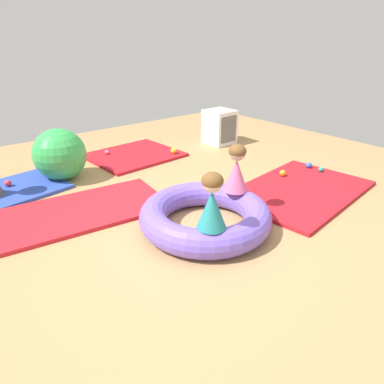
# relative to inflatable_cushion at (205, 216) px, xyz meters

# --- Properties ---
(ground_plane) EXTENTS (8.00, 8.00, 0.00)m
(ground_plane) POSITION_rel_inflatable_cushion_xyz_m (-0.02, 0.14, -0.13)
(ground_plane) COLOR tan
(gym_mat_center_rear) EXTENTS (1.86, 1.12, 0.04)m
(gym_mat_center_rear) POSITION_rel_inflatable_cushion_xyz_m (-0.82, 1.05, -0.11)
(gym_mat_center_rear) COLOR red
(gym_mat_center_rear) RESTS_ON ground
(gym_mat_near_left) EXTENTS (1.33, 1.18, 0.04)m
(gym_mat_near_left) POSITION_rel_inflatable_cushion_xyz_m (0.56, 2.30, -0.11)
(gym_mat_near_left) COLOR #B21923
(gym_mat_near_left) RESTS_ON ground
(gym_mat_far_left) EXTENTS (1.86, 1.34, 0.04)m
(gym_mat_far_left) POSITION_rel_inflatable_cushion_xyz_m (1.41, -0.08, -0.11)
(gym_mat_far_left) COLOR #B21923
(gym_mat_far_left) RESTS_ON ground
(inflatable_cushion) EXTENTS (1.26, 1.26, 0.26)m
(inflatable_cushion) POSITION_rel_inflatable_cushion_xyz_m (0.00, 0.00, 0.00)
(inflatable_cushion) COLOR #7056D1
(inflatable_cushion) RESTS_ON ground
(child_in_teal) EXTENTS (0.30, 0.30, 0.48)m
(child_in_teal) POSITION_rel_inflatable_cushion_xyz_m (-0.25, -0.36, 0.36)
(child_in_teal) COLOR teal
(child_in_teal) RESTS_ON inflatable_cushion
(child_in_pink) EXTENTS (0.26, 0.26, 0.48)m
(child_in_pink) POSITION_rel_inflatable_cushion_xyz_m (0.44, 0.04, 0.36)
(child_in_pink) COLOR #E5608E
(child_in_pink) RESTS_ON inflatable_cushion
(play_ball_yellow) EXTENTS (0.09, 0.09, 0.09)m
(play_ball_yellow) POSITION_rel_inflatable_cushion_xyz_m (1.04, 1.93, -0.04)
(play_ball_yellow) COLOR yellow
(play_ball_yellow) RESTS_ON gym_mat_near_left
(play_ball_orange) EXTENTS (0.08, 0.08, 0.08)m
(play_ball_orange) POSITION_rel_inflatable_cushion_xyz_m (1.59, 0.31, -0.05)
(play_ball_orange) COLOR orange
(play_ball_orange) RESTS_ON gym_mat_far_left
(play_ball_red) EXTENTS (0.08, 0.08, 0.08)m
(play_ball_red) POSITION_rel_inflatable_cushion_xyz_m (-1.24, 2.17, -0.05)
(play_ball_red) COLOR red
(play_ball_red) RESTS_ON gym_mat_front
(play_ball_teal) EXTENTS (0.06, 0.06, 0.06)m
(play_ball_teal) POSITION_rel_inflatable_cushion_xyz_m (2.11, 0.09, -0.06)
(play_ball_teal) COLOR teal
(play_ball_teal) RESTS_ON gym_mat_far_left
(play_ball_blue) EXTENTS (0.08, 0.08, 0.08)m
(play_ball_blue) POSITION_rel_inflatable_cushion_xyz_m (2.11, 0.28, -0.05)
(play_ball_blue) COLOR blue
(play_ball_blue) RESTS_ON gym_mat_far_left
(play_ball_pink) EXTENTS (0.07, 0.07, 0.07)m
(play_ball_pink) POSITION_rel_inflatable_cushion_xyz_m (0.23, 2.54, -0.06)
(play_ball_pink) COLOR pink
(play_ball_pink) RESTS_ON gym_mat_near_left
(exercise_ball_large) EXTENTS (0.66, 0.66, 0.66)m
(exercise_ball_large) POSITION_rel_inflatable_cushion_xyz_m (-0.61, 2.09, 0.20)
(exercise_ball_large) COLOR green
(exercise_ball_large) RESTS_ON ground
(storage_cube) EXTENTS (0.44, 0.44, 0.56)m
(storage_cube) POSITION_rel_inflatable_cushion_xyz_m (2.06, 1.98, 0.15)
(storage_cube) COLOR white
(storage_cube) RESTS_ON ground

